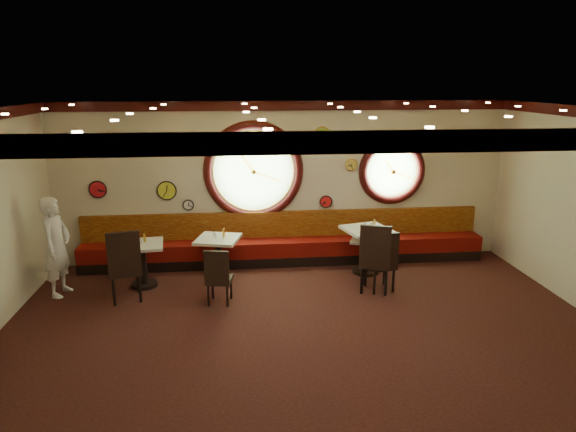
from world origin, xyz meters
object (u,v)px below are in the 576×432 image
object	(u,v)px
table_a	(143,259)
chair_d	(375,254)
condiment_d_pepper	(367,237)
waiter	(57,247)
chair_b	(218,273)
table_d	(367,251)
condiment_a_salt	(138,240)
chair_a	(124,261)
condiment_b_pepper	(215,236)
table_c	(366,245)
condiment_a_bottle	(145,238)
chair_c	(383,258)
condiment_d_salt	(362,235)
condiment_a_pepper	(141,241)
condiment_c_bottle	(374,223)
condiment_d_bottle	(370,234)
condiment_c_salt	(365,224)
condiment_b_bottle	(224,232)
condiment_b_salt	(214,234)
condiment_c_pepper	(371,226)
table_b	(218,253)

from	to	relation	value
table_a	chair_d	xyz separation A→B (m)	(4.02, -0.71, 0.21)
condiment_d_pepper	waiter	xyz separation A→B (m)	(-5.50, -0.49, 0.16)
chair_b	waiter	distance (m)	2.83
table_d	condiment_a_salt	bearing A→B (deg)	-176.79
chair_a	chair_b	world-z (taller)	chair_a
table_a	chair_d	world-z (taller)	chair_d
table_a	condiment_b_pepper	size ratio (longest dim) A/B	8.55
table_c	condiment_a_bottle	distance (m)	4.09
chair_a	chair_c	size ratio (longest dim) A/B	1.14
table_c	condiment_d_salt	bearing A→B (deg)	112.29
condiment_a_pepper	condiment_c_bottle	bearing A→B (deg)	4.91
chair_a	condiment_d_pepper	bearing A→B (deg)	-1.87
condiment_a_pepper	condiment_d_pepper	world-z (taller)	condiment_a_pepper
condiment_d_salt	condiment_d_bottle	size ratio (longest dim) A/B	0.55
condiment_c_salt	condiment_b_bottle	bearing A→B (deg)	-178.14
condiment_b_salt	condiment_c_salt	bearing A→B (deg)	0.94
condiment_a_pepper	condiment_b_salt	bearing A→B (deg)	12.41
condiment_d_pepper	condiment_d_bottle	size ratio (longest dim) A/B	0.52
chair_d	condiment_b_pepper	xyz separation A→B (m)	(-2.73, 0.86, 0.14)
table_d	condiment_b_bottle	world-z (taller)	condiment_b_bottle
condiment_c_bottle	condiment_b_salt	bearing A→B (deg)	-178.27
condiment_d_pepper	condiment_c_salt	bearing A→B (deg)	137.85
condiment_b_bottle	condiment_a_salt	bearing A→B (deg)	-173.26
condiment_a_salt	condiment_d_salt	xyz separation A→B (m)	(4.13, 0.33, -0.15)
table_a	condiment_c_salt	distance (m)	4.13
condiment_a_bottle	waiter	xyz separation A→B (m)	(-1.41, -0.30, -0.02)
condiment_c_salt	condiment_c_bottle	xyz separation A→B (m)	(0.19, 0.05, 0.01)
waiter	table_c	bearing A→B (deg)	-73.84
table_d	chair_c	size ratio (longest dim) A/B	1.15
condiment_a_salt	condiment_c_pepper	bearing A→B (deg)	1.97
table_b	condiment_c_bottle	bearing A→B (deg)	3.62
chair_c	waiter	distance (m)	5.56
condiment_d_salt	condiment_c_pepper	xyz separation A→B (m)	(0.12, -0.19, 0.23)
chair_a	condiment_c_salt	xyz separation A→B (m)	(4.26, 0.98, 0.23)
table_c	waiter	bearing A→B (deg)	-175.26
condiment_d_salt	condiment_b_salt	bearing A→B (deg)	-177.70
condiment_a_pepper	condiment_a_bottle	size ratio (longest dim) A/B	0.59
condiment_c_bottle	condiment_c_salt	bearing A→B (deg)	-166.94
condiment_b_bottle	condiment_a_pepper	bearing A→B (deg)	-170.68
table_d	condiment_b_salt	world-z (taller)	condiment_b_salt
chair_a	condiment_a_salt	xyz separation A→B (m)	(0.10, 0.71, 0.15)
condiment_c_salt	condiment_c_pepper	size ratio (longest dim) A/B	1.09
condiment_a_salt	condiment_a_pepper	distance (m)	0.09
table_b	table_c	world-z (taller)	table_c
chair_b	waiter	bearing A→B (deg)	175.94
condiment_b_bottle	waiter	xyz separation A→B (m)	(-2.80, -0.44, -0.03)
table_a	condiment_d_salt	distance (m)	4.08
condiment_b_pepper	table_a	bearing A→B (deg)	-173.69
condiment_b_salt	condiment_b_pepper	xyz separation A→B (m)	(0.03, -0.13, 0.00)
condiment_c_pepper	condiment_b_salt	bearing A→B (deg)	178.58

